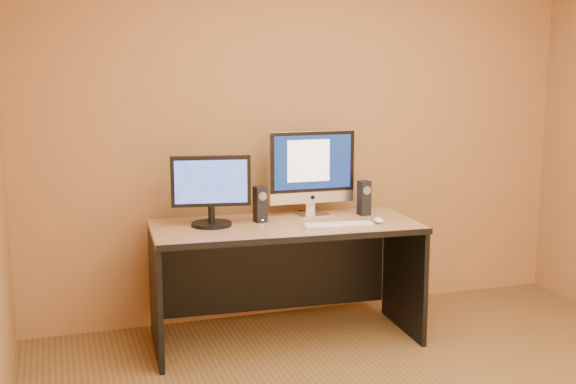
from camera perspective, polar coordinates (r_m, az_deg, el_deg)
name	(u,v)px	position (r m, az deg, el deg)	size (l,w,h in m)	color
walls	(458,172)	(3.30, 13.25, 1.56)	(4.00, 4.00, 2.60)	#96643C
desk	(286,283)	(4.67, -0.20, -7.20)	(1.68, 0.73, 0.78)	#A57F52
imac	(313,172)	(4.79, 2.01, 1.56)	(0.60, 0.22, 0.58)	silver
second_monitor	(211,191)	(4.50, -6.10, 0.07)	(0.50, 0.25, 0.44)	black
speaker_left	(260,204)	(4.61, -2.21, -0.97)	(0.07, 0.08, 0.23)	black
speaker_right	(364,198)	(4.85, 6.03, -0.48)	(0.07, 0.08, 0.23)	black
keyboard	(339,225)	(4.52, 4.03, -2.59)	(0.45, 0.12, 0.02)	silver
mouse	(378,220)	(4.63, 7.16, -2.22)	(0.06, 0.11, 0.04)	white
cable_a	(311,213)	(4.89, 1.82, -1.65)	(0.01, 0.01, 0.23)	black
cable_b	(304,213)	(4.88, 1.27, -1.68)	(0.01, 0.01, 0.19)	black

